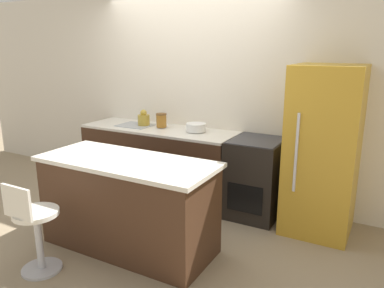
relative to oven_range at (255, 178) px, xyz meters
The scene contains 10 objects.
ground_plane 1.16m from the oven_range, 161.33° to the right, with size 14.00×14.00×0.00m, color #998466.
wall_back 1.37m from the oven_range, 160.67° to the left, with size 8.00×0.06×2.60m.
back_counter 1.32m from the oven_range, behind, with size 2.05×0.65×0.90m.
kitchen_island 1.52m from the oven_range, 122.38° to the right, with size 1.71×0.72×0.89m.
oven_range is the anchor object (origin of this frame).
refrigerator 0.82m from the oven_range, ahead, with size 0.67×0.72×1.73m.
stool_chair 2.36m from the oven_range, 121.75° to the right, with size 0.38×0.38×0.83m.
kettle 1.66m from the oven_range, behind, with size 0.16×0.16×0.21m.
mixing_bowl 0.94m from the oven_range, behind, with size 0.24×0.24×0.10m.
canister_jar 1.40m from the oven_range, behind, with size 0.14×0.14×0.18m.
Camera 1 is at (2.32, -3.54, 1.90)m, focal length 35.00 mm.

